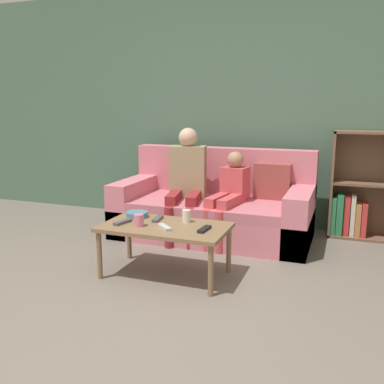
% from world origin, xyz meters
% --- Properties ---
extents(ground_plane, '(22.00, 22.00, 0.00)m').
position_xyz_m(ground_plane, '(0.00, 0.00, 0.00)').
color(ground_plane, '#70665B').
extents(wall_back, '(12.00, 0.06, 2.60)m').
position_xyz_m(wall_back, '(0.00, 2.47, 1.30)').
color(wall_back, '#4C6B56').
rests_on(wall_back, ground_plane).
extents(couch, '(1.95, 0.93, 0.88)m').
position_xyz_m(couch, '(-0.07, 1.86, 0.28)').
color(couch, '#D1707F').
rests_on(couch, ground_plane).
extents(bookshelf, '(0.66, 0.28, 1.08)m').
position_xyz_m(bookshelf, '(1.31, 2.32, 0.43)').
color(bookshelf, brown).
rests_on(bookshelf, ground_plane).
extents(coffee_table, '(0.98, 0.56, 0.41)m').
position_xyz_m(coffee_table, '(-0.12, 0.72, 0.37)').
color(coffee_table, brown).
rests_on(coffee_table, ground_plane).
extents(person_adult, '(0.44, 0.69, 1.10)m').
position_xyz_m(person_adult, '(-0.34, 1.76, 0.62)').
color(person_adult, maroon).
rests_on(person_adult, ground_plane).
extents(person_child, '(0.32, 0.66, 0.88)m').
position_xyz_m(person_child, '(0.11, 1.71, 0.49)').
color(person_child, '#C6474C').
rests_on(person_child, ground_plane).
extents(cup_near, '(0.08, 0.08, 0.09)m').
position_xyz_m(cup_near, '(-0.30, 0.62, 0.46)').
color(cup_near, pink).
rests_on(cup_near, coffee_table).
extents(cup_far, '(0.07, 0.07, 0.10)m').
position_xyz_m(cup_far, '(0.00, 0.86, 0.46)').
color(cup_far, silver).
rests_on(cup_far, coffee_table).
extents(tv_remote_0, '(0.16, 0.15, 0.02)m').
position_xyz_m(tv_remote_0, '(-0.09, 0.63, 0.42)').
color(tv_remote_0, '#B7B7BC').
rests_on(tv_remote_0, coffee_table).
extents(tv_remote_1, '(0.06, 0.17, 0.02)m').
position_xyz_m(tv_remote_1, '(0.21, 0.69, 0.42)').
color(tv_remote_1, black).
rests_on(tv_remote_1, coffee_table).
extents(tv_remote_2, '(0.07, 0.17, 0.02)m').
position_xyz_m(tv_remote_2, '(-0.24, 0.83, 0.42)').
color(tv_remote_2, '#47474C').
rests_on(tv_remote_2, coffee_table).
extents(tv_remote_3, '(0.09, 0.18, 0.02)m').
position_xyz_m(tv_remote_3, '(-0.46, 0.65, 0.42)').
color(tv_remote_3, '#47474C').
rests_on(tv_remote_3, coffee_table).
extents(snack_bowl, '(0.18, 0.18, 0.05)m').
position_xyz_m(snack_bowl, '(-0.44, 0.86, 0.43)').
color(snack_bowl, teal).
rests_on(snack_bowl, coffee_table).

